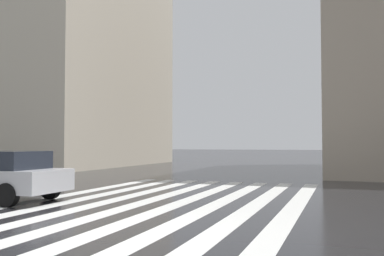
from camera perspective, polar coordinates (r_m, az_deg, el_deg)
The scene contains 3 objects.
ground_plane at distance 8.17m, azimuth -12.38°, elevation -13.49°, with size 220.00×220.00×0.00m, color black.
zebra_crossing at distance 11.87m, azimuth -3.64°, elevation -9.95°, with size 13.00×7.50×0.01m.
haussmann_block_mid at distance 38.73m, azimuth -23.19°, elevation 14.39°, with size 15.55×22.04×25.61m.
Camera 1 is at (-6.79, -4.26, 1.61)m, focal length 39.18 mm.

